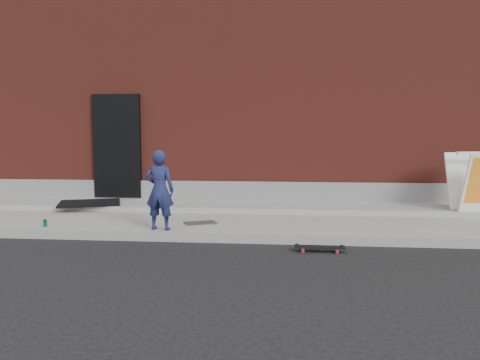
# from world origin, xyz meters

# --- Properties ---
(ground) EXTENTS (80.00, 80.00, 0.00)m
(ground) POSITION_xyz_m (0.00, 0.00, 0.00)
(ground) COLOR black
(ground) RESTS_ON ground
(sidewalk) EXTENTS (20.00, 3.00, 0.15)m
(sidewalk) POSITION_xyz_m (0.00, 1.50, 0.07)
(sidewalk) COLOR slate
(sidewalk) RESTS_ON ground
(apron) EXTENTS (20.00, 1.20, 0.10)m
(apron) POSITION_xyz_m (0.00, 2.40, 0.20)
(apron) COLOR gray
(apron) RESTS_ON sidewalk
(building) EXTENTS (20.00, 8.10, 5.00)m
(building) POSITION_xyz_m (-0.00, 6.99, 2.50)
(building) COLOR maroon
(building) RESTS_ON ground
(child) EXTENTS (0.49, 0.34, 1.27)m
(child) POSITION_xyz_m (-0.91, 0.20, 0.79)
(child) COLOR #1C214E
(child) RESTS_ON sidewalk
(skateboard) EXTENTS (0.69, 0.18, 0.08)m
(skateboard) POSITION_xyz_m (1.56, -0.39, 0.06)
(skateboard) COLOR red
(skateboard) RESTS_ON ground
(pizza_sign) EXTENTS (0.85, 0.93, 1.09)m
(pizza_sign) POSITION_xyz_m (4.50, 1.98, 0.80)
(pizza_sign) COLOR silver
(pizza_sign) RESTS_ON apron
(soda_can) EXTENTS (0.07, 0.07, 0.12)m
(soda_can) POSITION_xyz_m (-2.85, 0.24, 0.21)
(soda_can) COLOR #177635
(soda_can) RESTS_ON sidewalk
(doormat) EXTENTS (1.45, 1.31, 0.03)m
(doormat) POSITION_xyz_m (-2.90, 2.12, 0.27)
(doormat) COLOR black
(doormat) RESTS_ON apron
(utility_plate) EXTENTS (0.62, 0.53, 0.02)m
(utility_plate) POSITION_xyz_m (-0.36, 0.76, 0.16)
(utility_plate) COLOR #57575C
(utility_plate) RESTS_ON sidewalk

